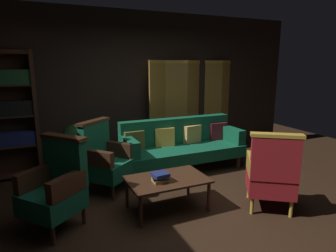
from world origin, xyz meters
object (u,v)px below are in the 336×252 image
Objects in this scene: coffee_table at (167,182)px; potted_plant at (78,145)px; book_black_cloth at (160,177)px; book_navy_cloth at (160,175)px; armchair_wing_left at (56,186)px; folding_screen at (194,105)px; armchair_wing_right at (104,158)px; bookshelf at (7,113)px; armchair_gilt_accent at (271,173)px; book_tan_leather at (160,180)px; velvet_couch at (181,144)px.

potted_plant is (-0.86, 1.72, 0.13)m from coffee_table.
book_navy_cloth is (0.00, 0.00, 0.04)m from book_black_cloth.
book_navy_cloth is at bearing -152.31° from coffee_table.
coffee_table is 0.96× the size of armchair_wing_left.
folding_screen reaches higher than book_black_cloth.
armchair_wing_right is at bearing 115.95° from book_navy_cloth.
bookshelf reaches higher than folding_screen.
coffee_table is at bearing -47.21° from bookshelf.
bookshelf is 1.97× the size of armchair_wing_left.
folding_screen is 2.84m from book_black_cloth.
armchair_gilt_accent is (1.19, -0.54, 0.12)m from coffee_table.
book_navy_cloth is at bearing -64.05° from armchair_wing_right.
book_navy_cloth is at bearing -49.97° from bookshelf.
book_navy_cloth reaches higher than book_tan_leather.
folding_screen reaches higher than book_navy_cloth.
velvet_couch is (-0.74, -0.88, -0.53)m from folding_screen.
armchair_wing_left is (-2.50, 0.70, 0.00)m from armchair_gilt_accent.
bookshelf is 2.78m from book_tan_leather.
velvet_couch is at bearing -15.25° from bookshelf.
book_navy_cloth is (-0.96, -1.33, 0.06)m from velvet_couch.
book_tan_leather is at bearing -10.54° from armchair_wing_left.
potted_plant is 1.93m from book_navy_cloth.
book_black_cloth is (-0.96, -1.33, 0.02)m from velvet_couch.
folding_screen is 2.84m from book_tan_leather.
coffee_table is at bearing 27.69° from book_black_cloth.
armchair_wing_left is at bearing -105.94° from potted_plant.
armchair_wing_right is at bearing 140.96° from armchair_gilt_accent.
folding_screen is 1.26m from velvet_couch.
book_black_cloth is at bearing -127.60° from folding_screen.
armchair_gilt_accent is 1.40m from book_navy_cloth.
armchair_gilt_accent is (-0.39, -2.69, -0.50)m from folding_screen.
bookshelf reaches higher than book_navy_cloth.
book_tan_leather is (1.18, -0.22, -0.05)m from armchair_wing_left.
armchair_wing_right is (-1.79, 1.45, 0.00)m from armchair_gilt_accent.
folding_screen is 2.76m from armchair_gilt_accent.
folding_screen is 2.45× the size of potted_plant.
potted_plant is at bearing 112.50° from book_tan_leather.
coffee_table is at bearing -126.39° from folding_screen.
bookshelf is 11.10× the size of book_tan_leather.
armchair_gilt_accent is at bearing -39.85° from bookshelf.
book_navy_cloth is at bearing -10.54° from armchair_wing_left.
armchair_wing_right is (0.71, 0.75, 0.00)m from armchair_wing_left.
armchair_gilt_accent and armchair_wing_left have the same top height.
folding_screen reaches higher than armchair_gilt_accent.
velvet_couch is (2.70, -0.74, -0.63)m from bookshelf.
folding_screen is 2.06× the size of armchair_wing_left.
armchair_wing_right is 1.08m from book_navy_cloth.
bookshelf is at bearing 130.03° from book_navy_cloth.
folding_screen is 2.74m from coffee_table.
bookshelf reaches higher than coffee_table.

